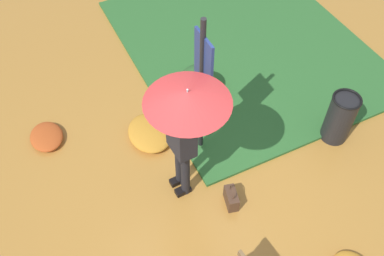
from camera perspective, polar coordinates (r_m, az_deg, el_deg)
ground_plane at (r=5.96m, az=1.39°, el=-9.26°), size 18.00×18.00×0.00m
grass_verge at (r=8.10m, az=6.93°, el=10.90°), size 4.80×4.00×0.05m
person_with_umbrella at (r=4.77m, az=-0.98°, el=1.49°), size 0.96×0.96×2.04m
info_sign_post at (r=5.38m, az=1.44°, el=6.95°), size 0.44×0.07×2.30m
handbag at (r=5.84m, az=5.23°, el=-9.22°), size 0.32×0.21×0.37m
trash_bin at (r=6.61m, az=19.00°, el=1.28°), size 0.42×0.42×0.83m
shrub_cluster at (r=6.95m, az=0.82°, el=5.79°), size 0.67×0.61×0.55m
leaf_pile_near_person at (r=6.53m, az=-5.62°, el=-0.64°), size 0.79×0.63×0.17m
leaf_pile_far_path at (r=6.84m, az=-18.72°, el=-1.09°), size 0.60×0.48×0.13m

